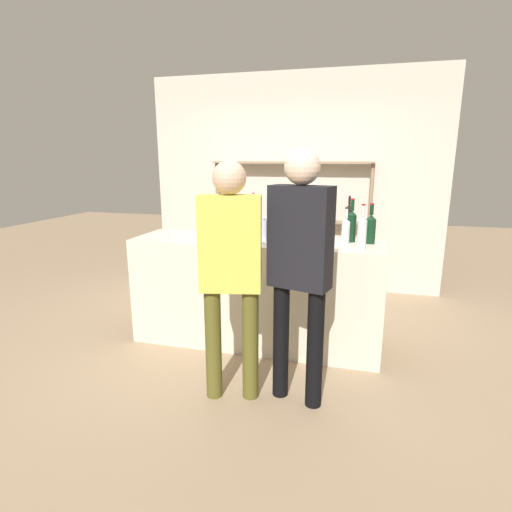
% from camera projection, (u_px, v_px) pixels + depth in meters
% --- Properties ---
extents(ground_plane, '(16.00, 16.00, 0.00)m').
position_uv_depth(ground_plane, '(256.00, 341.00, 3.86)').
color(ground_plane, '#9E8466').
extents(bar_counter, '(2.28, 0.63, 1.00)m').
position_uv_depth(bar_counter, '(256.00, 292.00, 3.75)').
color(bar_counter, beige).
rests_on(bar_counter, ground_plane).
extents(back_wall, '(3.88, 0.12, 2.80)m').
position_uv_depth(back_wall, '(293.00, 183.00, 5.33)').
color(back_wall, beige).
rests_on(back_wall, ground_plane).
extents(back_shelf, '(2.07, 0.18, 1.69)m').
position_uv_depth(back_shelf, '(291.00, 206.00, 5.23)').
color(back_shelf, '#897056').
rests_on(back_shelf, ground_plane).
extents(counter_bottle_0, '(0.08, 0.08, 0.38)m').
position_uv_depth(counter_bottle_0, '(351.00, 225.00, 3.52)').
color(counter_bottle_0, black).
rests_on(counter_bottle_0, bar_counter).
extents(counter_bottle_1, '(0.07, 0.07, 0.32)m').
position_uv_depth(counter_bottle_1, '(346.00, 230.00, 3.44)').
color(counter_bottle_1, silver).
rests_on(counter_bottle_1, bar_counter).
extents(counter_bottle_2, '(0.09, 0.09, 0.35)m').
position_uv_depth(counter_bottle_2, '(370.00, 228.00, 3.46)').
color(counter_bottle_2, black).
rests_on(counter_bottle_2, bar_counter).
extents(counter_bottle_3, '(0.09, 0.09, 0.32)m').
position_uv_depth(counter_bottle_3, '(271.00, 228.00, 3.54)').
color(counter_bottle_3, '#0F1956').
rests_on(counter_bottle_3, bar_counter).
extents(counter_bottle_4, '(0.08, 0.08, 0.32)m').
position_uv_depth(counter_bottle_4, '(301.00, 226.00, 3.61)').
color(counter_bottle_4, black).
rests_on(counter_bottle_4, bar_counter).
extents(counter_bottle_5, '(0.08, 0.08, 0.37)m').
position_uv_depth(counter_bottle_5, '(362.00, 232.00, 3.24)').
color(counter_bottle_5, silver).
rests_on(counter_bottle_5, bar_counter).
extents(ice_bucket, '(0.19, 0.19, 0.20)m').
position_uv_depth(ice_bucket, '(265.00, 228.00, 3.68)').
color(ice_bucket, '#B2B2B7').
rests_on(ice_bucket, bar_counter).
extents(cork_jar, '(0.14, 0.14, 0.13)m').
position_uv_depth(cork_jar, '(235.00, 229.00, 3.81)').
color(cork_jar, silver).
rests_on(cork_jar, bar_counter).
extents(customer_right, '(0.44, 0.28, 1.78)m').
position_uv_depth(customer_right, '(300.00, 258.00, 2.68)').
color(customer_right, black).
rests_on(customer_right, ground_plane).
extents(customer_center, '(0.45, 0.27, 1.71)m').
position_uv_depth(customer_center, '(231.00, 264.00, 2.73)').
color(customer_center, brown).
rests_on(customer_center, ground_plane).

